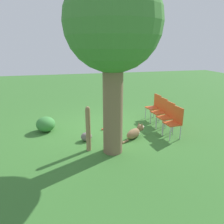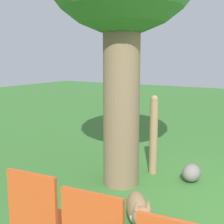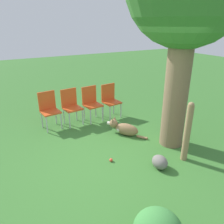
{
  "view_description": "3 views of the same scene",
  "coord_description": "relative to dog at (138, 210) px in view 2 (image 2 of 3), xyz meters",
  "views": [
    {
      "loc": [
        1.34,
        6.68,
        2.72
      ],
      "look_at": [
        0.03,
        1.45,
        1.06
      ],
      "focal_mm": 35.0,
      "sensor_mm": 36.0,
      "label": 1
    },
    {
      "loc": [
        -3.64,
        -0.51,
        1.79
      ],
      "look_at": [
        -0.08,
        1.66,
        1.05
      ],
      "focal_mm": 50.0,
      "sensor_mm": 36.0,
      "label": 2
    },
    {
      "loc": [
        3.19,
        -1.73,
        2.56
      ],
      "look_at": [
        -1.08,
        0.67,
        0.55
      ],
      "focal_mm": 35.0,
      "sensor_mm": 36.0,
      "label": 3
    }
  ],
  "objects": [
    {
      "name": "dog",
      "position": [
        0.0,
        0.0,
        0.0
      ],
      "size": [
        0.91,
        0.67,
        0.41
      ],
      "rotation": [
        0.0,
        0.0,
        3.74
      ],
      "color": "olive",
      "rests_on": "ground_plane"
    },
    {
      "name": "fence_post",
      "position": [
        1.49,
        0.49,
        0.45
      ],
      "size": [
        0.13,
        0.13,
        1.22
      ],
      "color": "#937551",
      "rests_on": "ground_plane"
    },
    {
      "name": "red_chair_3",
      "position": [
        -1.16,
        0.26,
        0.38
      ],
      "size": [
        0.46,
        0.48,
        0.95
      ],
      "rotation": [
        0.0,
        0.0,
        0.1
      ],
      "color": "#D14C1E",
      "rests_on": "ground_plane"
    },
    {
      "name": "garden_rock",
      "position": [
        1.47,
        -0.13,
        -0.03
      ],
      "size": [
        0.33,
        0.26,
        0.26
      ],
      "color": "slate",
      "rests_on": "ground_plane"
    }
  ]
}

